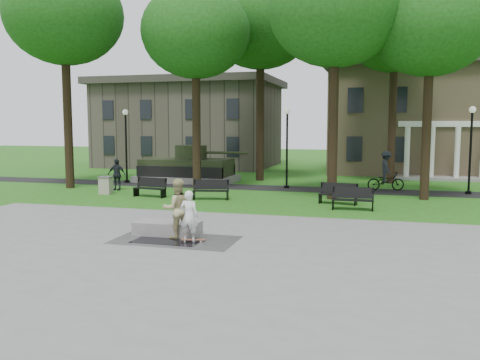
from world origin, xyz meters
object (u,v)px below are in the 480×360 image
object	(u,v)px
friend_watching	(177,208)
cyclist	(386,174)
skateboarder	(189,216)
park_bench_0	(150,187)
trash_bin	(106,185)
concrete_block	(168,228)

from	to	relation	value
friend_watching	cyclist	world-z (taller)	cyclist
skateboarder	friend_watching	distance (m)	0.69
friend_watching	park_bench_0	size ratio (longest dim) A/B	1.07
friend_watching	trash_bin	world-z (taller)	friend_watching
skateboarder	friend_watching	world-z (taller)	friend_watching
friend_watching	cyclist	size ratio (longest dim) A/B	0.87
concrete_block	skateboarder	distance (m)	1.45
concrete_block	skateboarder	size ratio (longest dim) A/B	1.33
friend_watching	cyclist	bearing A→B (deg)	-148.59
trash_bin	skateboarder	bearing A→B (deg)	-48.10
concrete_block	cyclist	bearing A→B (deg)	62.89
friend_watching	cyclist	xyz separation A→B (m)	(6.77, 14.62, -0.08)
cyclist	park_bench_0	distance (m)	13.27
cyclist	trash_bin	distance (m)	15.70
park_bench_0	skateboarder	bearing A→B (deg)	-48.50
concrete_block	trash_bin	world-z (taller)	trash_bin
skateboarder	concrete_block	bearing A→B (deg)	-33.65
park_bench_0	trash_bin	distance (m)	2.81
park_bench_0	cyclist	bearing A→B (deg)	35.85
cyclist	park_bench_0	bearing A→B (deg)	102.77
cyclist	trash_bin	bearing A→B (deg)	97.15
skateboarder	park_bench_0	world-z (taller)	skateboarder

